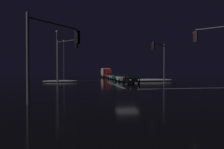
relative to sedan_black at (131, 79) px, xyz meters
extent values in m
cube|color=black|center=(-3.23, -9.91, -0.85)|extent=(120.00, 120.00, 0.10)
cube|color=white|center=(-3.23, -1.75, -0.80)|extent=(0.35, 13.98, 0.01)
cube|color=yellow|center=(-3.23, 9.85, -0.80)|extent=(22.00, 0.15, 0.01)
cube|color=white|center=(5.03, -9.91, -0.80)|extent=(13.98, 0.40, 0.01)
ellipsoid|color=white|center=(-12.20, 6.55, -0.61)|extent=(6.60, 1.50, 0.38)
ellipsoid|color=white|center=(5.73, 6.28, -0.54)|extent=(10.18, 1.50, 0.53)
cube|color=black|center=(0.00, -0.04, -0.13)|extent=(1.80, 4.20, 0.70)
cube|color=black|center=(0.00, 0.16, 0.49)|extent=(1.60, 2.00, 0.55)
cylinder|color=black|center=(0.90, -1.59, -0.48)|extent=(0.22, 0.64, 0.64)
cylinder|color=black|center=(-0.90, -1.59, -0.48)|extent=(0.22, 0.64, 0.64)
cylinder|color=black|center=(0.90, 1.51, -0.48)|extent=(0.22, 0.64, 0.64)
cylinder|color=black|center=(-0.90, 1.51, -0.48)|extent=(0.22, 0.64, 0.64)
sphere|color=#F9EFC6|center=(0.65, -2.16, -0.08)|extent=(0.22, 0.22, 0.22)
sphere|color=#F9EFC6|center=(-0.65, -2.16, -0.08)|extent=(0.22, 0.22, 0.22)
cube|color=silver|center=(-0.06, 6.52, -0.13)|extent=(1.80, 4.20, 0.70)
cube|color=black|center=(-0.06, 6.72, 0.49)|extent=(1.60, 2.00, 0.55)
cylinder|color=black|center=(0.84, 4.97, -0.48)|extent=(0.22, 0.64, 0.64)
cylinder|color=black|center=(-0.96, 4.97, -0.48)|extent=(0.22, 0.64, 0.64)
cylinder|color=black|center=(0.84, 8.07, -0.48)|extent=(0.22, 0.64, 0.64)
cylinder|color=black|center=(-0.96, 8.07, -0.48)|extent=(0.22, 0.64, 0.64)
sphere|color=#F9EFC6|center=(0.59, 4.40, -0.08)|extent=(0.22, 0.22, 0.22)
sphere|color=#F9EFC6|center=(-0.71, 4.40, -0.08)|extent=(0.22, 0.22, 0.22)
cube|color=#14512D|center=(0.25, 11.96, -0.13)|extent=(1.80, 4.20, 0.70)
cube|color=black|center=(0.25, 12.16, 0.49)|extent=(1.60, 2.00, 0.55)
cylinder|color=black|center=(1.15, 10.41, -0.48)|extent=(0.22, 0.64, 0.64)
cylinder|color=black|center=(-0.65, 10.41, -0.48)|extent=(0.22, 0.64, 0.64)
cylinder|color=black|center=(1.15, 13.51, -0.48)|extent=(0.22, 0.64, 0.64)
cylinder|color=black|center=(-0.65, 13.51, -0.48)|extent=(0.22, 0.64, 0.64)
sphere|color=#F9EFC6|center=(0.90, 9.84, -0.08)|extent=(0.22, 0.22, 0.22)
sphere|color=#F9EFC6|center=(-0.40, 9.84, -0.08)|extent=(0.22, 0.22, 0.22)
cube|color=#B7B7BC|center=(0.15, 17.88, -0.13)|extent=(1.80, 4.20, 0.70)
cube|color=black|center=(0.15, 18.08, 0.49)|extent=(1.60, 2.00, 0.55)
cylinder|color=black|center=(1.05, 16.33, -0.48)|extent=(0.22, 0.64, 0.64)
cylinder|color=black|center=(-0.75, 16.33, -0.48)|extent=(0.22, 0.64, 0.64)
cylinder|color=black|center=(1.05, 19.43, -0.48)|extent=(0.22, 0.64, 0.64)
cylinder|color=black|center=(-0.75, 19.43, -0.48)|extent=(0.22, 0.64, 0.64)
sphere|color=#F9EFC6|center=(0.80, 15.76, -0.08)|extent=(0.22, 0.22, 0.22)
sphere|color=#F9EFC6|center=(-0.50, 15.76, -0.08)|extent=(0.22, 0.22, 0.22)
cube|color=slate|center=(0.29, 23.18, -0.13)|extent=(1.80, 4.20, 0.70)
cube|color=black|center=(0.29, 23.38, 0.49)|extent=(1.60, 2.00, 0.55)
cylinder|color=black|center=(1.19, 21.63, -0.48)|extent=(0.22, 0.64, 0.64)
cylinder|color=black|center=(-0.61, 21.63, -0.48)|extent=(0.22, 0.64, 0.64)
cylinder|color=black|center=(1.19, 24.73, -0.48)|extent=(0.22, 0.64, 0.64)
cylinder|color=black|center=(-0.61, 24.73, -0.48)|extent=(0.22, 0.64, 0.64)
sphere|color=#F9EFC6|center=(0.94, 21.06, -0.08)|extent=(0.22, 0.22, 0.22)
sphere|color=#F9EFC6|center=(-0.36, 21.06, -0.08)|extent=(0.22, 0.22, 0.22)
cube|color=red|center=(0.04, 27.22, 0.83)|extent=(2.40, 2.20, 2.30)
cube|color=silver|center=(0.04, 31.72, 0.98)|extent=(2.40, 5.00, 2.60)
cylinder|color=black|center=(1.24, 27.82, -0.32)|extent=(0.28, 0.96, 0.96)
cylinder|color=black|center=(-1.16, 27.82, -0.32)|extent=(0.28, 0.96, 0.96)
cylinder|color=black|center=(1.24, 32.52, -0.32)|extent=(0.28, 0.96, 0.96)
cylinder|color=black|center=(-1.16, 32.52, -0.32)|extent=(0.28, 0.96, 0.96)
sphere|color=#F9EFC6|center=(0.89, 26.07, 0.23)|extent=(0.26, 0.26, 0.26)
sphere|color=#F9EFC6|center=(-0.81, 26.07, 0.23)|extent=(0.26, 0.26, 0.26)
cylinder|color=#4C4C51|center=(-11.80, -1.35, 2.59)|extent=(0.18, 0.18, 6.78)
cylinder|color=#4C4C51|center=(-10.40, -2.75, 5.68)|extent=(2.89, 2.89, 0.12)
cube|color=black|center=(-9.00, -4.15, 5.05)|extent=(0.46, 0.46, 1.05)
sphere|color=red|center=(-8.89, -4.26, 5.40)|extent=(0.22, 0.22, 0.22)
sphere|color=black|center=(-8.89, -4.26, 5.05)|extent=(0.22, 0.22, 0.22)
sphere|color=black|center=(-8.89, -4.26, 4.71)|extent=(0.22, 0.22, 0.22)
cylinder|color=#4C4C51|center=(-11.80, -18.48, 2.08)|extent=(0.18, 0.18, 5.76)
cylinder|color=#4C4C51|center=(-10.29, -16.97, 4.66)|extent=(3.10, 3.10, 0.12)
cube|color=black|center=(-8.78, -15.46, 4.04)|extent=(0.46, 0.46, 1.05)
sphere|color=red|center=(-8.67, -15.35, 4.38)|extent=(0.22, 0.22, 0.22)
sphere|color=black|center=(-8.67, -15.35, 4.04)|extent=(0.22, 0.22, 0.22)
sphere|color=black|center=(-8.67, -15.35, 3.69)|extent=(0.22, 0.22, 0.22)
cube|color=black|center=(1.95, -15.09, 4.47)|extent=(0.46, 0.46, 1.05)
sphere|color=red|center=(1.83, -14.98, 4.81)|extent=(0.22, 0.22, 0.22)
sphere|color=black|center=(1.83, -14.98, 4.47)|extent=(0.22, 0.22, 0.22)
sphere|color=black|center=(1.83, -14.98, 4.12)|extent=(0.22, 0.22, 0.22)
cylinder|color=#4C4C51|center=(5.33, -1.35, 2.52)|extent=(0.18, 0.18, 6.63)
cylinder|color=#4C4C51|center=(3.69, -2.99, 5.53)|extent=(3.36, 3.36, 0.12)
cube|color=black|center=(2.06, -4.62, 4.91)|extent=(0.46, 0.46, 1.05)
sphere|color=red|center=(1.94, -4.74, 5.25)|extent=(0.22, 0.22, 0.22)
sphere|color=black|center=(1.94, -4.74, 4.91)|extent=(0.22, 0.22, 0.22)
sphere|color=black|center=(1.94, -4.74, 4.56)|extent=(0.22, 0.22, 0.22)
cylinder|color=#424247|center=(-12.50, 3.85, 3.67)|extent=(0.20, 0.20, 8.95)
sphere|color=#F9AD47|center=(-12.50, 3.85, 8.33)|extent=(0.44, 0.44, 0.44)
cylinder|color=#424247|center=(-12.50, 19.85, 4.11)|extent=(0.20, 0.20, 9.82)
sphere|color=#F9AD47|center=(-12.50, 19.85, 9.20)|extent=(0.44, 0.44, 0.44)
camera|label=1|loc=(-8.65, -31.05, 1.29)|focal=30.47mm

